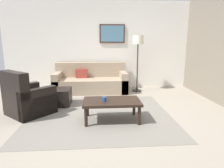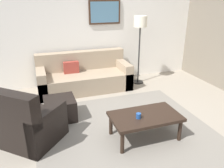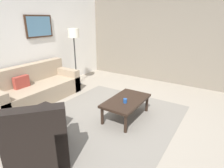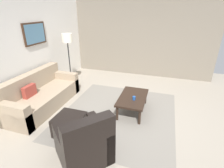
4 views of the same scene
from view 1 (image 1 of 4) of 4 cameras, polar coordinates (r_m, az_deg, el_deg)
ground_plane at (r=4.21m, az=-3.53°, el=-8.99°), size 8.00×8.00×0.00m
rear_partition at (r=6.53m, az=-3.99°, el=11.11°), size 6.00×0.12×2.80m
area_rug at (r=4.21m, az=-3.53°, el=-8.94°), size 2.94×2.67×0.01m
couch_main at (r=6.15m, az=-6.16°, el=0.63°), size 2.19×0.92×0.88m
armchair_leather at (r=4.51m, az=-23.59°, el=-4.46°), size 1.13×1.13×0.95m
ottoman at (r=4.97m, az=-15.16°, el=-3.65°), size 0.56×0.56×0.40m
coffee_table at (r=3.82m, az=-0.05°, el=-5.51°), size 1.10×0.64×0.41m
cup at (r=3.73m, az=-2.25°, el=-4.44°), size 0.08×0.08×0.08m
lamp_standing at (r=6.04m, az=7.57°, el=11.04°), size 0.32×0.32×1.71m
framed_artwork at (r=6.46m, az=0.06°, el=14.46°), size 0.81×0.04×0.58m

